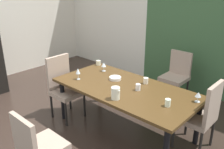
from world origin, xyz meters
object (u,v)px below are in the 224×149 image
Objects in this scene: chair_right_far at (202,114)px; wine_glass_south at (78,71)px; cup_west at (138,87)px; serving_bowl_center at (115,78)px; chair_head_far at (177,74)px; cup_corner at (98,63)px; cup_north at (146,81)px; pitcher_left at (116,93)px; dining_table at (125,91)px; chair_head_near at (37,145)px; chair_left_near at (63,85)px; wine_glass_front at (104,65)px; cup_east at (168,103)px; wine_glass_rear at (198,95)px.

wine_glass_south is (-1.74, -0.59, 0.30)m from chair_right_far.
serving_bowl_center is at bearing 171.36° from cup_west.
chair_head_far reaches higher than cup_corner.
cup_north is (0.10, -1.14, 0.25)m from chair_head_far.
dining_table is at bearing 110.84° from pitcher_left.
cup_north is 0.67m from pitcher_left.
chair_head_near is 1.13m from pitcher_left.
chair_right_far is 1.99m from cup_corner.
cup_west is at bearing 81.30° from chair_head_near.
pitcher_left is (1.16, -0.03, 0.25)m from chair_left_near.
wine_glass_front reaches higher than cup_west.
chair_head_far is 1.84m from pitcher_left.
dining_table is 0.75m from cup_east.
wine_glass_front is 1.46m from cup_east.
dining_table is 11.58× the size of serving_bowl_center.
cup_corner reaches higher than dining_table.
cup_west reaches higher than dining_table.
cup_west is (0.88, -0.22, -0.06)m from wine_glass_front.
chair_head_near is 2.09m from cup_corner.
serving_bowl_center is at bearing -172.86° from wine_glass_rear.
chair_head_far is at bearing 65.82° from wine_glass_south.
wine_glass_rear is 0.82× the size of pitcher_left.
chair_head_near is (-1.05, -1.77, -0.03)m from chair_right_far.
wine_glass_front is at bearing 85.42° from wine_glass_south.
cup_west is at bearing 106.98° from chair_left_near.
chair_head_far is 1.52m from wine_glass_rear.
cup_west is (0.49, -0.07, 0.02)m from serving_bowl_center.
chair_head_far is 5.60× the size of pitcher_left.
chair_head_near reaches higher than wine_glass_rear.
cup_east is at bearing 98.05° from chair_left_near.
chair_right_far is at bearing -2.40° from cup_corner.
wine_glass_south is at bearing -161.94° from cup_west.
serving_bowl_center is 1.99× the size of cup_north.
cup_east is 1.03× the size of cup_west.
wine_glass_south reaches higher than cup_corner.
chair_head_far reaches higher than cup_east.
chair_left_near reaches higher than cup_north.
cup_north is at bearing 33.16° from wine_glass_south.
cup_corner is (-0.67, 0.30, 0.02)m from serving_bowl_center.
chair_head_far is 1.39m from serving_bowl_center.
chair_left_near is 1.49m from chair_head_near.
chair_right_far reaches higher than wine_glass_rear.
chair_head_near reaches higher than wine_glass_front.
chair_left_near is (-1.02, -0.33, -0.10)m from dining_table.
chair_head_near is 1.85m from wine_glass_front.
chair_head_far is 1.70m from cup_east.
cup_east reaches higher than cup_corner.
wine_glass_south is 0.87m from pitcher_left.
serving_bowl_center reaches higher than dining_table.
chair_head_far is 1.17m from cup_north.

